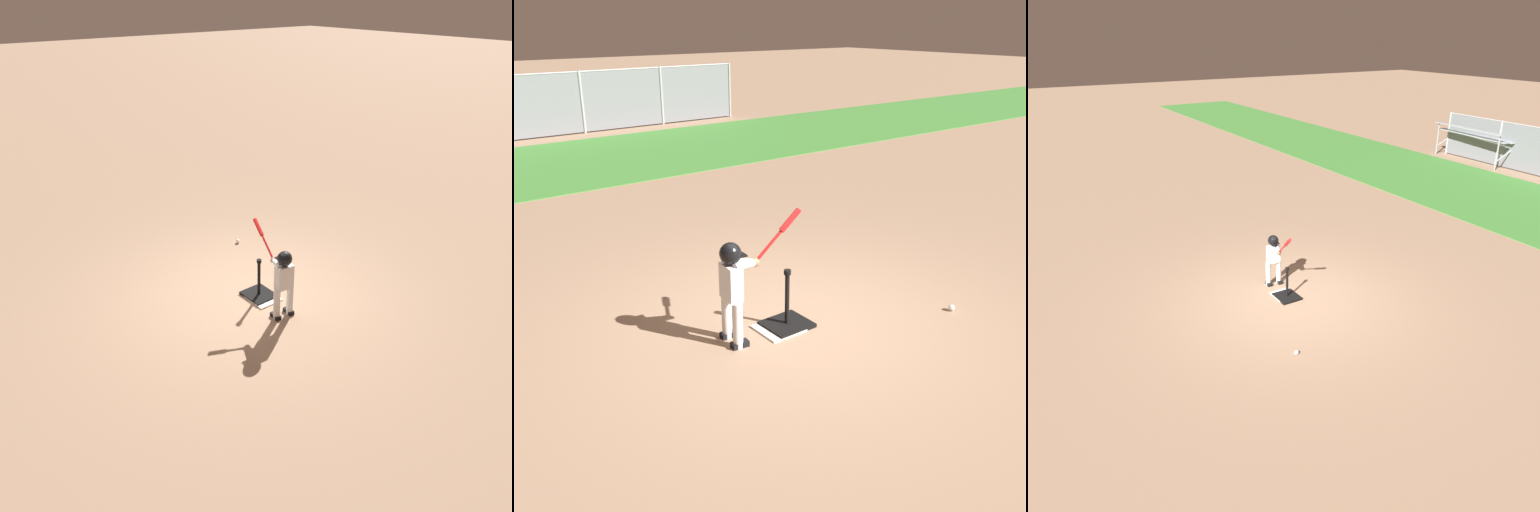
{
  "view_description": "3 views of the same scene",
  "coord_description": "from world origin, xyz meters",
  "views": [
    {
      "loc": [
        -5.4,
        4.21,
        4.36
      ],
      "look_at": [
        -0.23,
        0.07,
        0.78
      ],
      "focal_mm": 35.0,
      "sensor_mm": 36.0,
      "label": 1
    },
    {
      "loc": [
        -3.8,
        -4.45,
        3.11
      ],
      "look_at": [
        -0.44,
        -0.08,
        0.9
      ],
      "focal_mm": 42.0,
      "sensor_mm": 36.0,
      "label": 2
    },
    {
      "loc": [
        7.26,
        -4.56,
        4.87
      ],
      "look_at": [
        -0.27,
        -0.04,
        0.88
      ],
      "focal_mm": 35.0,
      "sensor_mm": 36.0,
      "label": 3
    }
  ],
  "objects": [
    {
      "name": "bleachers_left_center",
      "position": [
        5.69,
        13.69,
        0.62
      ],
      "size": [
        2.74,
        2.3,
        1.27
      ],
      "color": "#93969E",
      "rests_on": "ground_plane"
    },
    {
      "name": "baseball",
      "position": [
        1.54,
        -0.89,
        0.04
      ],
      "size": [
        0.07,
        0.07,
        0.07
      ],
      "primitive_type": "sphere",
      "color": "white",
      "rests_on": "ground_plane"
    },
    {
      "name": "grass_outfield_strip",
      "position": [
        0.0,
        9.0,
        0.01
      ],
      "size": [
        56.0,
        5.08,
        0.02
      ],
      "primitive_type": "cube",
      "color": "#3D7F33",
      "rests_on": "ground_plane"
    },
    {
      "name": "batter_child",
      "position": [
        -0.8,
        0.04,
        0.7
      ],
      "size": [
        0.92,
        0.35,
        1.32
      ],
      "color": "silver",
      "rests_on": "ground_plane"
    },
    {
      "name": "batting_tee",
      "position": [
        -0.18,
        -0.03,
        0.08
      ],
      "size": [
        0.48,
        0.43,
        0.66
      ],
      "color": "black",
      "rests_on": "ground_plane"
    },
    {
      "name": "ground_plane",
      "position": [
        0.0,
        0.0,
        0.0
      ],
      "size": [
        90.0,
        90.0,
        0.0
      ],
      "primitive_type": "plane",
      "color": "#93755B"
    },
    {
      "name": "home_plate",
      "position": [
        -0.29,
        -0.03,
        0.01
      ],
      "size": [
        0.45,
        0.45,
        0.02
      ],
      "primitive_type": "cube",
      "rotation": [
        0.0,
        0.0,
        -0.02
      ],
      "color": "white",
      "rests_on": "ground_plane"
    }
  ]
}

